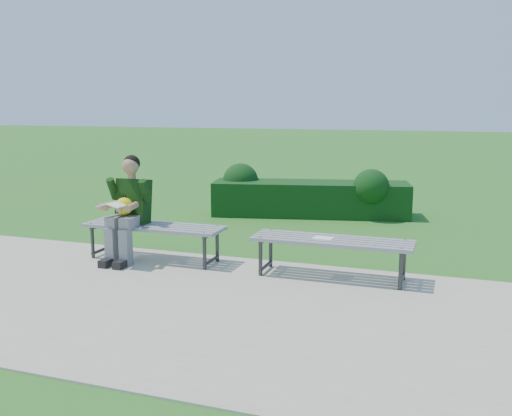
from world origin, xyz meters
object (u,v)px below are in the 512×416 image
bench_right (332,244)px  paper_sheet (323,238)px  bench_left (154,229)px  seated_boy (128,205)px  hedge (307,195)px

bench_right → paper_sheet: bearing=180.0°
bench_left → seated_boy: 0.43m
paper_sheet → bench_right: bearing=-0.0°
seated_boy → bench_right: bearing=1.7°
bench_left → seated_boy: seated_boy is taller
hedge → bench_right: (1.20, -3.65, 0.05)m
bench_left → paper_sheet: bearing=-0.4°
hedge → bench_right: 3.85m
hedge → bench_left: hedge is taller
hedge → bench_left: 3.79m
hedge → paper_sheet: size_ratio=15.13×
bench_left → bench_right: (2.27, -0.02, 0.00)m
bench_left → paper_sheet: 2.17m
hedge → seated_boy: 3.99m
hedge → paper_sheet: hedge is taller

